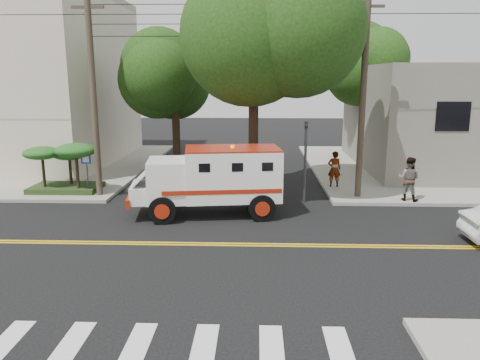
{
  "coord_description": "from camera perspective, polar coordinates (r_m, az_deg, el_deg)",
  "views": [
    {
      "loc": [
        1.66,
        -14.78,
        5.47
      ],
      "look_at": [
        1.02,
        2.8,
        1.6
      ],
      "focal_mm": 35.0,
      "sensor_mm": 36.0,
      "label": 1
    }
  ],
  "objects": [
    {
      "name": "tree_main",
      "position": [
        21.06,
        2.96,
        17.11
      ],
      "size": [
        6.08,
        5.7,
        9.85
      ],
      "color": "black",
      "rests_on": "ground"
    },
    {
      "name": "palm_planter",
      "position": [
        23.56,
        -20.68,
        2.27
      ],
      "size": [
        3.52,
        2.63,
        2.36
      ],
      "color": "#1E3314",
      "rests_on": "sidewalk_nw"
    },
    {
      "name": "utility_pole_right",
      "position": [
        21.5,
        14.74,
        9.43
      ],
      "size": [
        0.28,
        0.28,
        9.0
      ],
      "primitive_type": "cylinder",
      "color": "#382D23",
      "rests_on": "ground"
    },
    {
      "name": "building_right",
      "position": [
        31.8,
        27.08,
        6.88
      ],
      "size": [
        14.0,
        12.0,
        6.0
      ],
      "primitive_type": "cube",
      "color": "slate",
      "rests_on": "sidewalk_ne"
    },
    {
      "name": "sidewalk_ne",
      "position": [
        31.12,
        24.41,
        1.31
      ],
      "size": [
        17.0,
        17.0,
        0.15
      ],
      "primitive_type": "cube",
      "color": "gray",
      "rests_on": "ground"
    },
    {
      "name": "tree_left",
      "position": [
        26.91,
        -7.39,
        12.86
      ],
      "size": [
        4.48,
        4.2,
        7.7
      ],
      "color": "black",
      "rests_on": "ground"
    },
    {
      "name": "armored_truck",
      "position": [
        18.77,
        -3.28,
        0.35
      ],
      "size": [
        6.24,
        3.08,
        2.73
      ],
      "rotation": [
        0.0,
        0.0,
        0.13
      ],
      "color": "white",
      "rests_on": "ground"
    },
    {
      "name": "traffic_signal",
      "position": [
        20.74,
        7.99,
        3.29
      ],
      "size": [
        0.15,
        0.18,
        3.6
      ],
      "color": "#3F3F42",
      "rests_on": "ground"
    },
    {
      "name": "ground",
      "position": [
        15.84,
        -4.11,
        -7.82
      ],
      "size": [
        100.0,
        100.0,
        0.0
      ],
      "primitive_type": "plane",
      "color": "black",
      "rests_on": "ground"
    },
    {
      "name": "sidewalk_nw",
      "position": [
        32.53,
        -25.74,
        1.62
      ],
      "size": [
        17.0,
        17.0,
        0.15
      ],
      "primitive_type": "cube",
      "color": "gray",
      "rests_on": "ground"
    },
    {
      "name": "utility_pole_left",
      "position": [
        22.03,
        -17.41,
        9.33
      ],
      "size": [
        0.28,
        0.28,
        9.0
      ],
      "primitive_type": "cylinder",
      "color": "#382D23",
      "rests_on": "ground"
    },
    {
      "name": "tree_right",
      "position": [
        31.39,
        15.73,
        13.1
      ],
      "size": [
        4.8,
        4.5,
        8.2
      ],
      "color": "black",
      "rests_on": "ground"
    },
    {
      "name": "pedestrian_b",
      "position": [
        21.78,
        19.88,
        0.13
      ],
      "size": [
        1.18,
        1.1,
        1.93
      ],
      "primitive_type": "imported",
      "rotation": [
        0.0,
        0.0,
        2.63
      ],
      "color": "gray",
      "rests_on": "sidewalk_ne"
    },
    {
      "name": "pedestrian_a",
      "position": [
        23.57,
        11.42,
        1.33
      ],
      "size": [
        0.65,
        0.43,
        1.79
      ],
      "primitive_type": "imported",
      "rotation": [
        0.0,
        0.0,
        3.15
      ],
      "color": "gray",
      "rests_on": "sidewalk_ne"
    },
    {
      "name": "accessibility_sign",
      "position": [
        22.75,
        -18.18,
        1.39
      ],
      "size": [
        0.45,
        0.1,
        2.02
      ],
      "color": "#3F3F42",
      "rests_on": "ground"
    }
  ]
}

